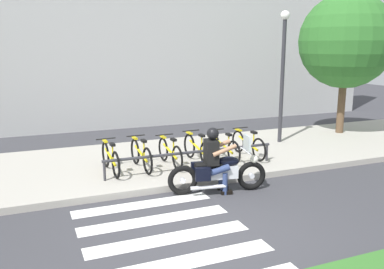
# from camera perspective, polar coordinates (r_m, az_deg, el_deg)

# --- Properties ---
(ground_plane) EXTENTS (48.00, 48.00, 0.00)m
(ground_plane) POSITION_cam_1_polar(r_m,az_deg,el_deg) (7.25, 2.68, -13.29)
(ground_plane) COLOR #38383D
(sidewalk) EXTENTS (24.00, 4.40, 0.15)m
(sidewalk) POSITION_cam_1_polar(r_m,az_deg,el_deg) (11.00, -6.82, -3.92)
(sidewalk) COLOR #A8A399
(sidewalk) RESTS_ON ground
(crosswalk_stripe_1) EXTENTS (2.80, 0.40, 0.01)m
(crosswalk_stripe_1) POSITION_cam_1_polar(r_m,az_deg,el_deg) (6.32, -0.69, -17.30)
(crosswalk_stripe_1) COLOR white
(crosswalk_stripe_1) RESTS_ON ground
(crosswalk_stripe_2) EXTENTS (2.80, 0.40, 0.01)m
(crosswalk_stripe_2) POSITION_cam_1_polar(r_m,az_deg,el_deg) (6.99, -3.20, -14.28)
(crosswalk_stripe_2) COLOR white
(crosswalk_stripe_2) RESTS_ON ground
(crosswalk_stripe_3) EXTENTS (2.80, 0.40, 0.01)m
(crosswalk_stripe_3) POSITION_cam_1_polar(r_m,az_deg,el_deg) (7.68, -5.21, -11.78)
(crosswalk_stripe_3) COLOR white
(crosswalk_stripe_3) RESTS_ON ground
(crosswalk_stripe_4) EXTENTS (2.80, 0.40, 0.01)m
(crosswalk_stripe_4) POSITION_cam_1_polar(r_m,az_deg,el_deg) (8.38, -6.86, -9.68)
(crosswalk_stripe_4) COLOR white
(crosswalk_stripe_4) RESTS_ON ground
(motorcycle) EXTENTS (2.18, 0.80, 1.24)m
(motorcycle) POSITION_cam_1_polar(r_m,az_deg,el_deg) (8.87, 3.68, -5.23)
(motorcycle) COLOR black
(motorcycle) RESTS_ON ground
(rider) EXTENTS (0.69, 0.62, 1.45)m
(rider) POSITION_cam_1_polar(r_m,az_deg,el_deg) (8.75, 3.22, -2.96)
(rider) COLOR black
(rider) RESTS_ON ground
(bicycle_0) EXTENTS (0.48, 1.65, 0.77)m
(bicycle_0) POSITION_cam_1_polar(r_m,az_deg,el_deg) (9.94, -11.32, -3.28)
(bicycle_0) COLOR black
(bicycle_0) RESTS_ON sidewalk
(bicycle_1) EXTENTS (0.48, 1.63, 0.79)m
(bicycle_1) POSITION_cam_1_polar(r_m,az_deg,el_deg) (10.10, -7.13, -2.85)
(bicycle_1) COLOR black
(bicycle_1) RESTS_ON sidewalk
(bicycle_2) EXTENTS (0.48, 1.58, 0.75)m
(bicycle_2) POSITION_cam_1_polar(r_m,az_deg,el_deg) (10.31, -3.10, -2.52)
(bicycle_2) COLOR black
(bicycle_2) RESTS_ON sidewalk
(bicycle_3) EXTENTS (0.48, 1.67, 0.80)m
(bicycle_3) POSITION_cam_1_polar(r_m,az_deg,el_deg) (10.57, 0.75, -2.04)
(bicycle_3) COLOR black
(bicycle_3) RESTS_ON sidewalk
(bicycle_4) EXTENTS (0.48, 1.71, 0.76)m
(bicycle_4) POSITION_cam_1_polar(r_m,az_deg,el_deg) (10.89, 4.40, -1.73)
(bicycle_4) COLOR black
(bicycle_4) RESTS_ON sidewalk
(bicycle_5) EXTENTS (0.48, 1.67, 0.76)m
(bicycle_5) POSITION_cam_1_polar(r_m,az_deg,el_deg) (11.24, 7.82, -1.37)
(bicycle_5) COLOR black
(bicycle_5) RESTS_ON sidewalk
(bike_rack) EXTENTS (4.36, 0.07, 0.49)m
(bike_rack) POSITION_cam_1_polar(r_m,az_deg,el_deg) (9.92, 0.02, -2.65)
(bike_rack) COLOR #333338
(bike_rack) RESTS_ON sidewalk
(street_lamp) EXTENTS (0.28, 0.28, 4.16)m
(street_lamp) POSITION_cam_1_polar(r_m,az_deg,el_deg) (12.92, 12.56, 9.34)
(street_lamp) COLOR #2D2D33
(street_lamp) RESTS_ON ground
(tree_near_rack) EXTENTS (3.16, 3.16, 4.86)m
(tree_near_rack) POSITION_cam_1_polar(r_m,az_deg,el_deg) (14.95, 20.73, 12.07)
(tree_near_rack) COLOR brown
(tree_near_rack) RESTS_ON ground
(building_backdrop) EXTENTS (24.00, 1.20, 8.69)m
(building_backdrop) POSITION_cam_1_polar(r_m,az_deg,el_deg) (16.18, -12.93, 16.29)
(building_backdrop) COLOR #B1B1B1
(building_backdrop) RESTS_ON ground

